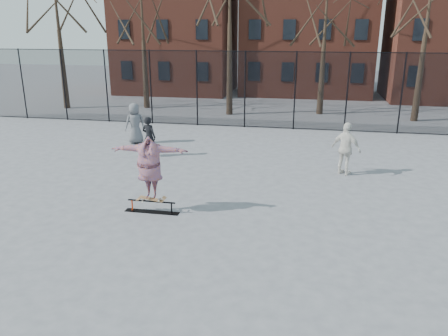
% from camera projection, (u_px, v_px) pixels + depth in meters
% --- Properties ---
extents(ground, '(100.00, 100.00, 0.00)m').
position_uv_depth(ground, '(223.00, 237.00, 11.08)').
color(ground, slate).
extents(skate_rail, '(1.61, 0.25, 0.35)m').
position_uv_depth(skate_rail, '(152.00, 208.00, 12.57)').
color(skate_rail, black).
rests_on(skate_rail, ground).
extents(skateboard, '(0.77, 0.18, 0.09)m').
position_uv_depth(skateboard, '(151.00, 199.00, 12.49)').
color(skateboard, '#95603B').
rests_on(skateboard, skate_rail).
extents(skater, '(2.23, 0.76, 1.78)m').
position_uv_depth(skater, '(150.00, 168.00, 12.21)').
color(skater, '#5F3380').
rests_on(skater, skateboard).
extents(bystander_grey, '(1.08, 1.02, 1.86)m').
position_uv_depth(bystander_grey, '(135.00, 123.00, 19.93)').
color(bystander_grey, '#5C5D61').
rests_on(bystander_grey, ground).
extents(bystander_black, '(0.69, 0.54, 1.66)m').
position_uv_depth(bystander_black, '(149.00, 137.00, 17.89)').
color(bystander_black, black).
rests_on(bystander_black, ground).
extents(bystander_white, '(1.20, 1.00, 1.91)m').
position_uv_depth(bystander_white, '(346.00, 149.00, 15.61)').
color(bystander_white, silver).
rests_on(bystander_white, ground).
extents(fence, '(34.03, 0.07, 4.00)m').
position_uv_depth(fence, '(271.00, 89.00, 22.61)').
color(fence, black).
rests_on(fence, ground).
extents(rowhouses, '(29.00, 7.00, 13.00)m').
position_uv_depth(rowhouses, '(298.00, 15.00, 33.41)').
color(rowhouses, brown).
rests_on(rowhouses, ground).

